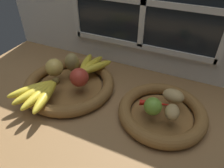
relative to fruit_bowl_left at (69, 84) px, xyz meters
The scene contains 13 objects.
ground_plane 21.39cm from the fruit_bowl_left, ahead, with size 140.00×90.00×3.00cm, color olive.
back_wall 43.97cm from the fruit_bowl_left, 53.71° to the left, with size 140.00×4.60×55.00cm.
fruit_bowl_left is the anchor object (origin of this frame).
fruit_bowl_right 39.07cm from the fruit_bowl_left, ahead, with size 31.16×31.16×4.49cm.
apple_golden_left 9.26cm from the fruit_bowl_left, behind, with size 7.34×7.34×7.34cm, color #DBB756.
apple_red_right 8.76cm from the fruit_bowl_left, 13.87° to the right, with size 7.40×7.40×7.40cm, color #B73828.
pear_brown 9.55cm from the fruit_bowl_left, 108.79° to the left, with size 5.94×5.94×8.11cm, color olive.
banana_bunch_front 14.32cm from the fruit_bowl_left, 106.71° to the right, with size 17.24×19.67×3.37cm.
banana_bunch_back 12.61cm from the fruit_bowl_left, 69.35° to the left, with size 14.25×17.24×3.26cm.
potato_back 41.78cm from the fruit_bowl_left, ahead, with size 7.59×5.67×4.64cm, color tan.
potato_small 42.94cm from the fruit_bowl_left, ahead, with size 6.33×4.71×4.61cm, color tan.
lime_near 36.91cm from the fruit_bowl_left, ahead, with size 6.01×6.01×6.01cm, color #6B9E33.
chili_pepper 37.14cm from the fruit_bowl_left, ahead, with size 2.08×2.08×12.30cm, color red.
Camera 1 is at (23.94, -54.33, 55.11)cm, focal length 33.59 mm.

